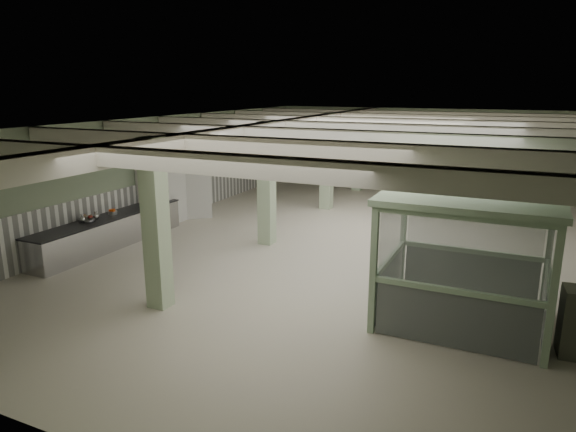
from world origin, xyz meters
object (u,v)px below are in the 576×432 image
at_px(walkin_cooler, 170,188).
at_px(filing_cabinet, 573,322).
at_px(prep_counter, 110,231).
at_px(guard_booth, 467,237).

bearing_deg(walkin_cooler, filing_cabinet, -20.59).
height_order(prep_counter, guard_booth, guard_booth).
bearing_deg(prep_counter, guard_booth, -4.87).
distance_m(prep_counter, walkin_cooler, 3.13).
bearing_deg(filing_cabinet, guard_booth, 156.99).
xyz_separation_m(walkin_cooler, filing_cabinet, (11.93, -4.48, -0.58)).
height_order(guard_booth, filing_cabinet, guard_booth).
xyz_separation_m(guard_booth, filing_cabinet, (1.89, -0.60, -1.15)).
height_order(prep_counter, walkin_cooler, walkin_cooler).
distance_m(guard_booth, filing_cabinet, 2.29).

